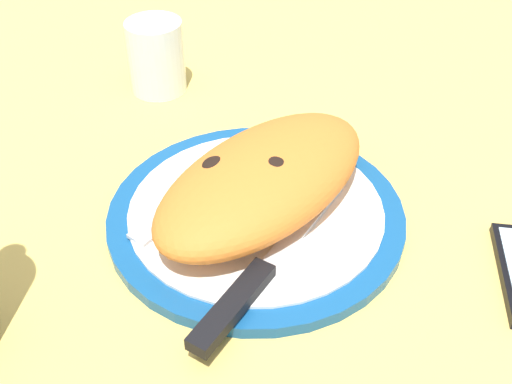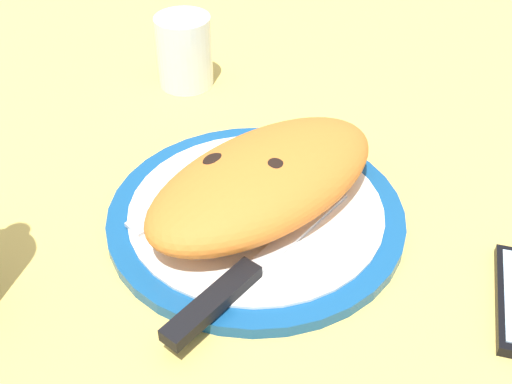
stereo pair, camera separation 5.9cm
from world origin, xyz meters
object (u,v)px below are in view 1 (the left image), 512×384
Objects in this scene: knife at (253,282)px; water_glass at (157,61)px; fork at (188,202)px; calzone at (262,178)px; plate at (256,214)px.

water_glass is at bearing -111.14° from knife.
water_glass reaches higher than knife.
water_glass reaches higher than fork.
calzone is 1.60× the size of fork.
calzone is 7.72cm from fork.
knife is at bearing 80.64° from fork.
knife is (2.03, 12.32, 0.30)cm from fork.
knife is 2.56× the size of water_glass.
water_glass is at bearing -116.95° from fork.
knife is at bearing 45.59° from calzone.
plate is at bearing 133.69° from fork.
plate is 1.66× the size of fork.
knife is at bearing 48.49° from plate.
calzone is 27.68cm from water_glass.
fork is at bearing -46.31° from plate.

